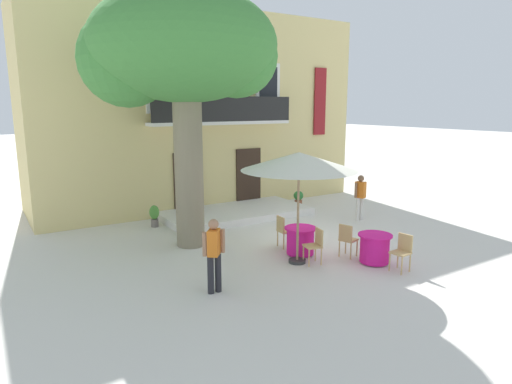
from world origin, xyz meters
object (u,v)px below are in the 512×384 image
(ground_planter_left, at_px, (154,215))
(ground_planter_right, at_px, (298,198))
(cafe_table_middle, at_px, (375,248))
(cafe_table_near_tree, at_px, (300,241))
(cafe_umbrella, at_px, (299,162))
(cafe_chair_middle_0, at_px, (347,238))
(pedestrian_near_entrance, at_px, (214,252))
(cafe_chair_middle_1, at_px, (402,250))
(cafe_chair_near_tree_1, at_px, (284,229))
(plane_tree, at_px, (182,52))
(cafe_chair_near_tree_0, at_px, (315,244))
(pedestrian_mid_plaza, at_px, (360,195))

(ground_planter_left, distance_m, ground_planter_right, 5.98)
(cafe_table_middle, height_order, ground_planter_left, cafe_table_middle)
(cafe_table_near_tree, height_order, cafe_umbrella, cafe_umbrella)
(cafe_chair_middle_0, distance_m, pedestrian_near_entrance, 4.02)
(cafe_table_middle, distance_m, cafe_chair_middle_0, 0.77)
(cafe_chair_middle_1, bearing_deg, cafe_chair_near_tree_1, 114.57)
(plane_tree, xyz_separation_m, cafe_table_middle, (3.44, -3.93, -4.99))
(cafe_chair_middle_0, relative_size, cafe_umbrella, 0.31)
(cafe_chair_near_tree_1, bearing_deg, cafe_umbrella, -109.71)
(cafe_umbrella, relative_size, ground_planter_right, 4.84)
(cafe_umbrella, height_order, ground_planter_right, cafe_umbrella)
(cafe_table_middle, distance_m, cafe_umbrella, 2.97)
(ground_planter_left, bearing_deg, plane_tree, -86.64)
(cafe_chair_near_tree_1, bearing_deg, cafe_table_middle, -61.80)
(cafe_chair_middle_1, distance_m, ground_planter_right, 7.37)
(plane_tree, distance_m, ground_planter_right, 8.07)
(cafe_chair_near_tree_0, bearing_deg, ground_planter_right, 56.04)
(cafe_table_near_tree, relative_size, cafe_chair_middle_0, 0.95)
(cafe_chair_middle_1, bearing_deg, pedestrian_near_entrance, 163.84)
(cafe_table_middle, relative_size, cafe_chair_middle_0, 0.95)
(cafe_chair_middle_1, distance_m, pedestrian_mid_plaza, 4.87)
(cafe_table_near_tree, height_order, cafe_table_middle, same)
(ground_planter_left, xyz_separation_m, pedestrian_mid_plaza, (6.40, -3.00, 0.50))
(cafe_table_middle, bearing_deg, ground_planter_left, 119.52)
(plane_tree, relative_size, cafe_table_near_tree, 8.20)
(cafe_table_near_tree, height_order, pedestrian_mid_plaza, pedestrian_mid_plaza)
(pedestrian_near_entrance, bearing_deg, cafe_chair_middle_1, -16.16)
(cafe_umbrella, bearing_deg, cafe_table_middle, -32.96)
(plane_tree, xyz_separation_m, cafe_chair_near_tree_1, (2.22, -1.65, -4.85))
(pedestrian_near_entrance, bearing_deg, cafe_chair_near_tree_0, 4.37)
(cafe_chair_middle_0, distance_m, cafe_chair_middle_1, 1.50)
(cafe_chair_near_tree_1, height_order, cafe_chair_middle_1, same)
(cafe_chair_near_tree_0, bearing_deg, cafe_table_near_tree, 82.06)
(cafe_table_middle, distance_m, pedestrian_mid_plaza, 4.39)
(cafe_table_near_tree, xyz_separation_m, pedestrian_near_entrance, (-3.09, -0.97, 0.53))
(cafe_chair_middle_1, xyz_separation_m, cafe_umbrella, (-1.81, 1.81, 2.08))
(cafe_chair_middle_0, bearing_deg, cafe_chair_near_tree_1, 120.34)
(cafe_table_middle, distance_m, pedestrian_near_entrance, 4.36)
(plane_tree, distance_m, ground_planter_left, 5.53)
(ground_planter_right, relative_size, pedestrian_near_entrance, 0.37)
(cafe_chair_near_tree_1, bearing_deg, pedestrian_near_entrance, -150.64)
(cafe_chair_middle_1, bearing_deg, ground_planter_left, 117.89)
(cafe_umbrella, bearing_deg, cafe_chair_middle_0, -15.58)
(plane_tree, relative_size, ground_planter_left, 9.70)
(cafe_table_middle, relative_size, pedestrian_mid_plaza, 0.54)
(plane_tree, xyz_separation_m, cafe_umbrella, (1.79, -2.85, -2.77))
(plane_tree, relative_size, cafe_table_middle, 8.20)
(cafe_table_middle, bearing_deg, pedestrian_near_entrance, 172.67)
(cafe_chair_near_tree_0, relative_size, pedestrian_mid_plaza, 0.57)
(ground_planter_left, bearing_deg, ground_planter_right, -0.42)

